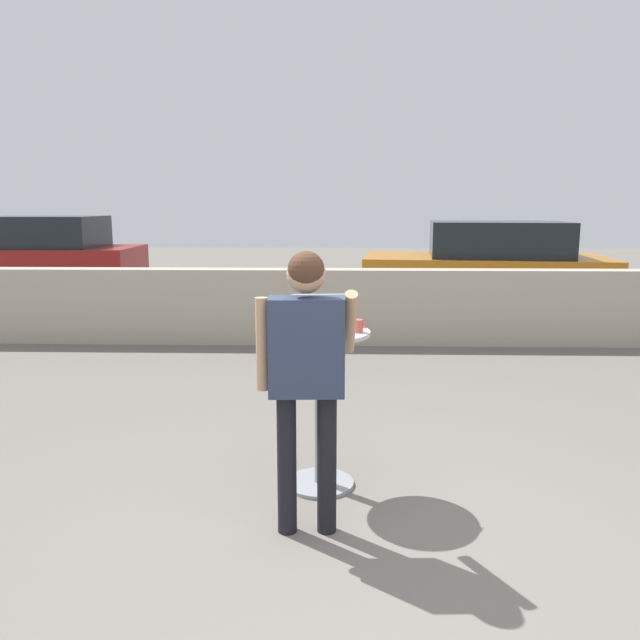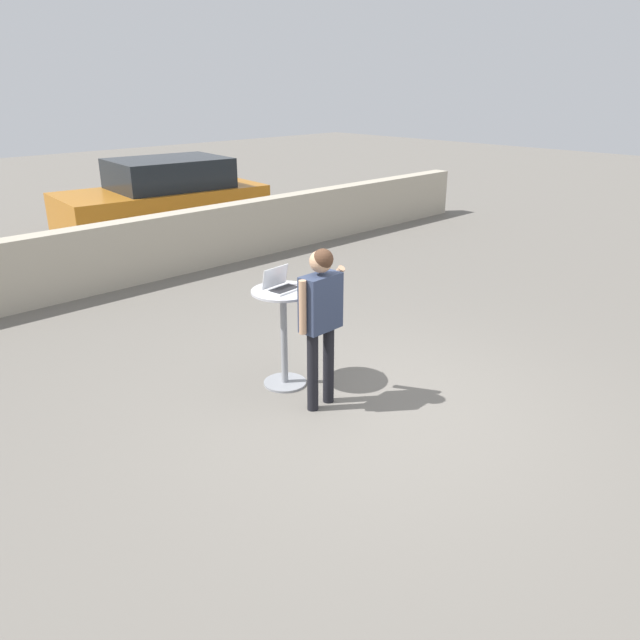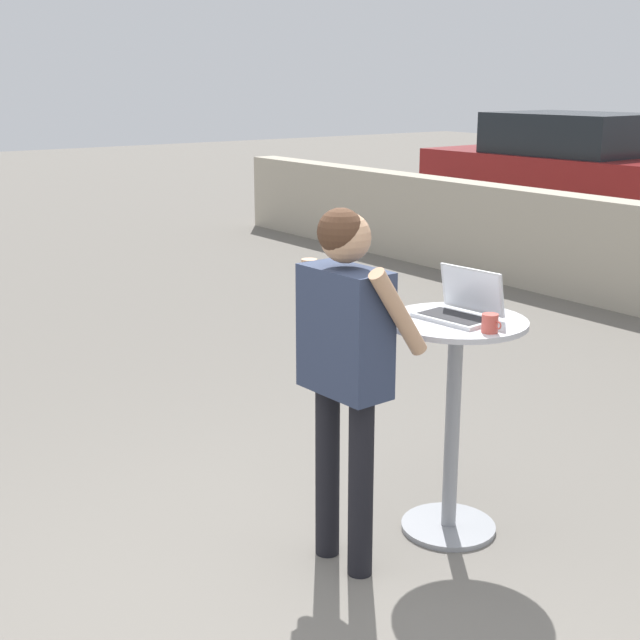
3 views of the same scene
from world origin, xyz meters
TOP-DOWN VIEW (x-y plane):
  - ground_plane at (0.00, 0.00)m, footprint 50.00×50.00m
  - pavement_kerb at (0.00, 5.44)m, footprint 17.32×0.35m
  - cafe_table at (-0.23, 1.05)m, footprint 0.65×0.65m
  - laptop at (-0.24, 1.08)m, footprint 0.37×0.29m
  - coffee_mug at (0.01, 1.01)m, footprint 0.10×0.07m
  - standing_person at (-0.29, 0.45)m, footprint 0.55×0.37m
  - parked_car_further_down at (2.42, 7.79)m, footprint 4.21×2.35m

SIDE VIEW (x-z plane):
  - ground_plane at x=0.00m, z-range 0.00..0.00m
  - pavement_kerb at x=0.00m, z-range 0.00..1.01m
  - cafe_table at x=-0.23m, z-range 0.13..1.19m
  - parked_car_further_down at x=2.42m, z-range 0.01..1.60m
  - standing_person at x=-0.29m, z-range 0.21..1.83m
  - coffee_mug at x=0.01m, z-range 1.06..1.14m
  - laptop at x=-0.24m, z-range 1.00..1.22m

